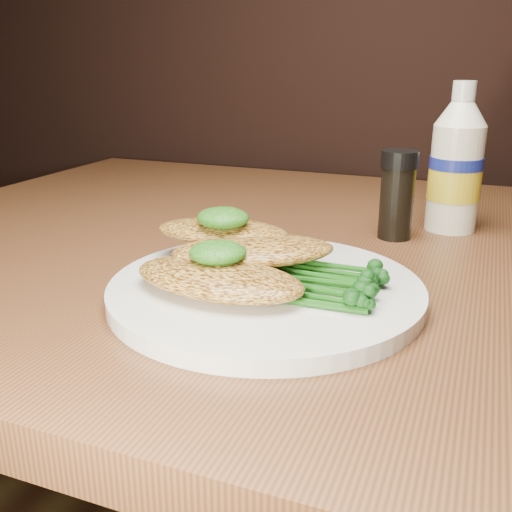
% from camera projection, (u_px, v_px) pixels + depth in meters
% --- Properties ---
extents(plate, '(0.27, 0.27, 0.01)m').
position_uv_depth(plate, '(266.00, 290.00, 0.51)').
color(plate, white).
rests_on(plate, dining_table).
extents(chicken_front, '(0.16, 0.09, 0.02)m').
position_uv_depth(chicken_front, '(219.00, 278.00, 0.48)').
color(chicken_front, gold).
rests_on(chicken_front, plate).
extents(chicken_mid, '(0.16, 0.14, 0.02)m').
position_uv_depth(chicken_mid, '(254.00, 251.00, 0.53)').
color(chicken_mid, gold).
rests_on(chicken_mid, plate).
extents(chicken_back, '(0.14, 0.08, 0.02)m').
position_uv_depth(chicken_back, '(222.00, 231.00, 0.56)').
color(chicken_back, gold).
rests_on(chicken_back, plate).
extents(pesto_front, '(0.06, 0.06, 0.02)m').
position_uv_depth(pesto_front, '(218.00, 253.00, 0.49)').
color(pesto_front, black).
rests_on(pesto_front, chicken_front).
extents(pesto_back, '(0.05, 0.05, 0.02)m').
position_uv_depth(pesto_back, '(223.00, 218.00, 0.55)').
color(pesto_back, black).
rests_on(pesto_back, chicken_back).
extents(broccolini_bundle, '(0.16, 0.14, 0.02)m').
position_uv_depth(broccolini_bundle, '(317.00, 277.00, 0.49)').
color(broccolini_bundle, '#174F11').
rests_on(broccolini_bundle, plate).
extents(mayo_bottle, '(0.07, 0.07, 0.17)m').
position_uv_depth(mayo_bottle, '(457.00, 158.00, 0.69)').
color(mayo_bottle, '#EDE8C9').
rests_on(mayo_bottle, dining_table).
extents(pepper_grinder, '(0.05, 0.05, 0.10)m').
position_uv_depth(pepper_grinder, '(397.00, 195.00, 0.67)').
color(pepper_grinder, black).
rests_on(pepper_grinder, dining_table).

